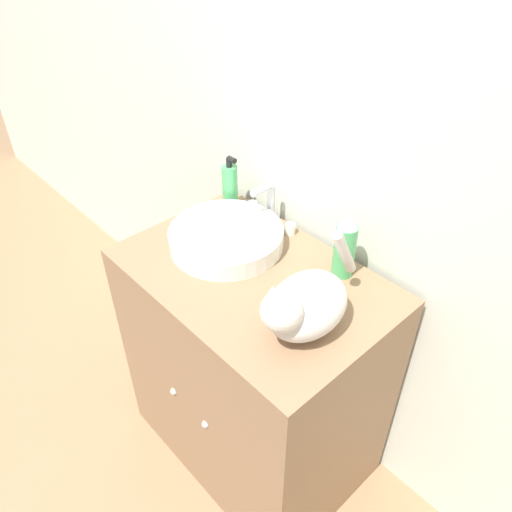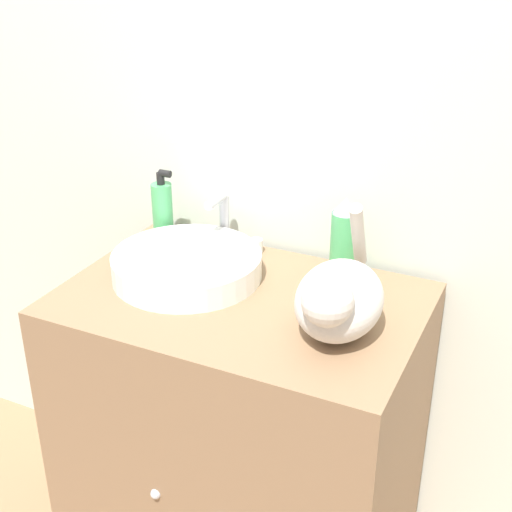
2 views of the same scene
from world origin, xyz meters
name	(u,v)px [view 2 (image 2 of 2)]	position (x,y,z in m)	size (l,w,h in m)	color
wall_back	(299,80)	(0.00, 0.57, 1.25)	(6.00, 0.05, 2.50)	silver
vanity_cabinet	(242,446)	(0.00, 0.26, 0.42)	(0.79, 0.54, 0.83)	#8C6B4C
sink_basin	(187,266)	(-0.15, 0.30, 0.86)	(0.35, 0.35, 0.06)	white
faucet	(223,224)	(-0.15, 0.48, 0.90)	(0.21, 0.10, 0.15)	silver
cat	(338,298)	(0.24, 0.21, 0.92)	(0.19, 0.36, 0.24)	silver
soap_bottle	(163,211)	(-0.31, 0.45, 0.92)	(0.06, 0.05, 0.19)	#4CB266
spray_bottle	(344,240)	(0.17, 0.45, 0.93)	(0.06, 0.06, 0.20)	#4CB266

